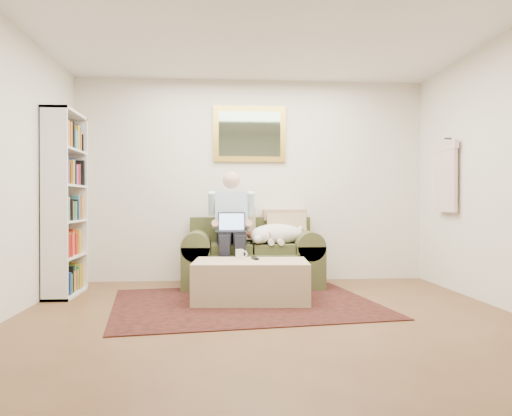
{
  "coord_description": "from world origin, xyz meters",
  "views": [
    {
      "loc": [
        -0.43,
        -3.97,
        1.0
      ],
      "look_at": [
        -0.02,
        1.55,
        0.95
      ],
      "focal_mm": 35.0,
      "sensor_mm": 36.0,
      "label": 1
    }
  ],
  "objects": [
    {
      "name": "tv_remote",
      "position": [
        -0.05,
        1.19,
        0.43
      ],
      "size": [
        0.07,
        0.16,
        0.02
      ],
      "primitive_type": "cube",
      "rotation": [
        0.0,
        0.0,
        0.15
      ],
      "color": "black",
      "rests_on": "ottoman"
    },
    {
      "name": "sofa",
      "position": [
        -0.03,
        2.05,
        0.28
      ],
      "size": [
        1.65,
        0.84,
        0.99
      ],
      "color": "#434524",
      "rests_on": "room_shell"
    },
    {
      "name": "laptop",
      "position": [
        -0.28,
        1.83,
        0.73
      ],
      "size": [
        0.32,
        0.25,
        0.23
      ],
      "color": "black",
      "rests_on": "seated_man"
    },
    {
      "name": "ottoman",
      "position": [
        -0.1,
        1.09,
        0.21
      ],
      "size": [
        1.2,
        0.81,
        0.42
      ],
      "primitive_type": "cube",
      "rotation": [
        0.0,
        0.0,
        -0.07
      ],
      "color": "tan",
      "rests_on": "room_shell"
    },
    {
      "name": "coffee_mug",
      "position": [
        -0.21,
        1.26,
        0.47
      ],
      "size": [
        0.08,
        0.08,
        0.1
      ],
      "primitive_type": "cylinder",
      "color": "white",
      "rests_on": "ottoman"
    },
    {
      "name": "bookshelf",
      "position": [
        -2.1,
        1.6,
        1.0
      ],
      "size": [
        0.28,
        0.8,
        2.0
      ],
      "primitive_type": null,
      "color": "white",
      "rests_on": "room_shell"
    },
    {
      "name": "rug",
      "position": [
        -0.17,
        0.99,
        0.01
      ],
      "size": [
        2.82,
        2.39,
        0.01
      ],
      "primitive_type": "cube",
      "rotation": [
        0.0,
        0.0,
        0.14
      ],
      "color": "black",
      "rests_on": "room_shell"
    },
    {
      "name": "sleeping_dog",
      "position": [
        0.27,
        1.96,
        0.63
      ],
      "size": [
        0.68,
        0.43,
        0.25
      ],
      "primitive_type": null,
      "color": "white",
      "rests_on": "sofa"
    },
    {
      "name": "seated_man",
      "position": [
        -0.28,
        1.9,
        0.69
      ],
      "size": [
        0.54,
        0.78,
        1.39
      ],
      "primitive_type": null,
      "color": "#8CC4D8",
      "rests_on": "sofa"
    },
    {
      "name": "wall_mirror",
      "position": [
        -0.03,
        2.47,
        1.9
      ],
      "size": [
        0.94,
        0.04,
        0.72
      ],
      "color": "gold",
      "rests_on": "room_shell"
    },
    {
      "name": "room_shell",
      "position": [
        0.0,
        0.35,
        1.3
      ],
      "size": [
        4.51,
        5.0,
        2.61
      ],
      "color": "brown",
      "rests_on": "ground"
    },
    {
      "name": "hanging_shirt",
      "position": [
        2.19,
        1.6,
        1.35
      ],
      "size": [
        0.06,
        0.52,
        0.9
      ],
      "primitive_type": null,
      "color": "beige",
      "rests_on": "room_shell"
    }
  ]
}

